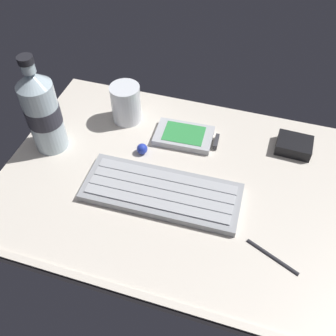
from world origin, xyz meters
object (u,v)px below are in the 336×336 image
object	(u,v)px
charger_block	(294,145)
keyboard	(164,192)
handheld_device	(187,136)
water_bottle	(42,111)
stylus_pen	(273,256)
juice_cup	(126,105)
trackball_mouse	(142,149)

from	to	relation	value
charger_block	keyboard	bearing A→B (deg)	-139.16
keyboard	charger_block	bearing A→B (deg)	40.84
handheld_device	water_bottle	world-z (taller)	water_bottle
water_bottle	stylus_pen	bearing A→B (deg)	-15.30
water_bottle	stylus_pen	distance (cm)	49.28
keyboard	water_bottle	distance (cm)	27.93
keyboard	stylus_pen	xyz separation A→B (cm)	(20.75, -6.93, -0.46)
juice_cup	stylus_pen	bearing A→B (deg)	-35.66
water_bottle	trackball_mouse	world-z (taller)	water_bottle
juice_cup	charger_block	bearing A→B (deg)	1.46
charger_block	stylus_pen	world-z (taller)	charger_block
juice_cup	water_bottle	size ratio (longest dim) A/B	0.41
stylus_pen	keyboard	bearing A→B (deg)	-174.82
water_bottle	trackball_mouse	size ratio (longest dim) A/B	9.45
keyboard	handheld_device	size ratio (longest dim) A/B	2.24
charger_block	juice_cup	bearing A→B (deg)	-178.54
handheld_device	stylus_pen	world-z (taller)	handheld_device
water_bottle	charger_block	world-z (taller)	water_bottle
juice_cup	water_bottle	distance (cm)	17.82
charger_block	stylus_pen	bearing A→B (deg)	-92.68
trackball_mouse	stylus_pen	distance (cm)	32.41
trackball_mouse	stylus_pen	size ratio (longest dim) A/B	0.23
handheld_device	charger_block	world-z (taller)	charger_block
handheld_device	trackball_mouse	bearing A→B (deg)	-139.65
handheld_device	charger_block	size ratio (longest dim) A/B	1.86
handheld_device	stylus_pen	size ratio (longest dim) A/B	1.37
juice_cup	charger_block	size ratio (longest dim) A/B	1.21
keyboard	stylus_pen	size ratio (longest dim) A/B	3.08
juice_cup	water_bottle	world-z (taller)	water_bottle
handheld_device	juice_cup	distance (cm)	14.90
keyboard	trackball_mouse	world-z (taller)	trackball_mouse
charger_block	trackball_mouse	size ratio (longest dim) A/B	3.18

